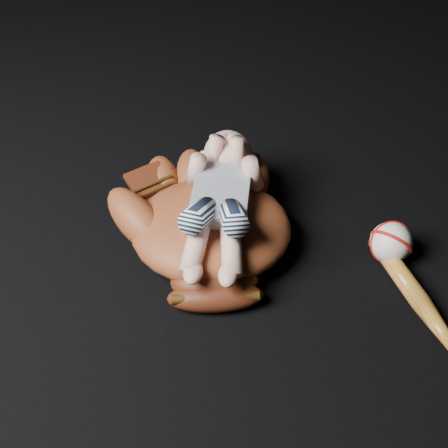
% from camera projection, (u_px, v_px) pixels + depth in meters
% --- Properties ---
extents(baseball_glove, '(0.44, 0.49, 0.14)m').
position_uv_depth(baseball_glove, '(211.00, 223.00, 1.22)').
color(baseball_glove, maroon).
rests_on(baseball_glove, ground).
extents(newborn_baby, '(0.20, 0.39, 0.16)m').
position_uv_depth(newborn_baby, '(220.00, 201.00, 1.18)').
color(newborn_baby, tan).
rests_on(newborn_baby, baseball_glove).
extents(baseball_bat, '(0.17, 0.38, 0.04)m').
position_uv_depth(baseball_bat, '(429.00, 314.00, 1.12)').
color(baseball_bat, '#AD6D21').
rests_on(baseball_bat, ground).
extents(baseball, '(0.10, 0.10, 0.08)m').
position_uv_depth(baseball, '(391.00, 243.00, 1.22)').
color(baseball, white).
rests_on(baseball, ground).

